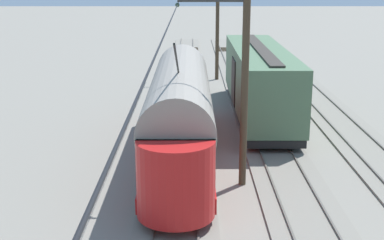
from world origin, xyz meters
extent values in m
plane|color=gray|center=(0.00, 0.00, 0.00)|extent=(220.00, 220.00, 0.00)
cube|color=slate|center=(-4.39, 0.00, 0.05)|extent=(2.80, 80.00, 0.10)
cube|color=#59544C|center=(-3.68, 0.00, 0.14)|extent=(0.07, 80.00, 0.08)
cube|color=#59544C|center=(-5.11, 0.00, 0.14)|extent=(0.07, 80.00, 0.08)
cube|color=#2D2316|center=(-4.39, -32.00, 0.11)|extent=(2.50, 0.24, 0.08)
cube|color=#2D2316|center=(-4.39, -31.35, 0.11)|extent=(2.50, 0.24, 0.08)
cube|color=#2D2316|center=(-4.39, -30.70, 0.11)|extent=(2.50, 0.24, 0.08)
cube|color=#2D2316|center=(-4.39, -30.05, 0.11)|extent=(2.50, 0.24, 0.08)
cube|color=#2D2316|center=(-4.39, -29.40, 0.11)|extent=(2.50, 0.24, 0.08)
cube|color=slate|center=(0.00, 0.00, 0.05)|extent=(2.80, 80.00, 0.10)
cube|color=#59544C|center=(0.72, 0.00, 0.14)|extent=(0.07, 80.00, 0.08)
cube|color=#59544C|center=(-0.72, 0.00, 0.14)|extent=(0.07, 80.00, 0.08)
cube|color=#2D2316|center=(0.00, -32.00, 0.11)|extent=(2.50, 0.24, 0.08)
cube|color=#2D2316|center=(0.00, -31.35, 0.11)|extent=(2.50, 0.24, 0.08)
cube|color=#2D2316|center=(0.00, -30.70, 0.11)|extent=(2.50, 0.24, 0.08)
cube|color=#2D2316|center=(0.00, -30.05, 0.11)|extent=(2.50, 0.24, 0.08)
cube|color=#2D2316|center=(0.00, -29.40, 0.11)|extent=(2.50, 0.24, 0.08)
cube|color=slate|center=(4.39, 0.00, 0.05)|extent=(2.80, 80.00, 0.10)
cube|color=#59544C|center=(5.11, 0.00, 0.14)|extent=(0.07, 80.00, 0.08)
cube|color=#59544C|center=(3.68, 0.00, 0.14)|extent=(0.07, 80.00, 0.08)
cube|color=#2D2316|center=(4.39, -32.00, 0.11)|extent=(2.50, 0.24, 0.08)
cube|color=#2D2316|center=(4.39, -31.35, 0.11)|extent=(2.50, 0.24, 0.08)
cube|color=#2D2316|center=(4.39, -30.70, 0.11)|extent=(2.50, 0.24, 0.08)
cube|color=#2D2316|center=(4.39, -30.05, 0.11)|extent=(2.50, 0.24, 0.08)
cube|color=#2D2316|center=(4.39, -29.40, 0.11)|extent=(2.50, 0.24, 0.08)
cube|color=red|center=(4.39, 3.83, 0.71)|extent=(2.65, 13.18, 0.55)
cube|color=red|center=(4.39, 3.83, 1.46)|extent=(2.55, 13.18, 0.95)
cube|color=beige|center=(4.39, 3.83, 2.46)|extent=(2.55, 13.18, 1.05)
cylinder|color=gray|center=(4.39, 3.83, 2.98)|extent=(2.65, 12.92, 2.65)
cylinder|color=red|center=(4.39, -2.71, 1.70)|extent=(2.55, 2.55, 2.55)
cylinder|color=red|center=(4.39, 10.38, 1.70)|extent=(2.55, 2.55, 2.55)
cube|color=black|center=(4.39, -3.84, 2.72)|extent=(1.63, 0.08, 0.36)
cube|color=black|center=(4.39, -3.88, 2.41)|extent=(1.73, 0.06, 0.80)
cube|color=black|center=(3.10, 3.83, 2.46)|extent=(0.04, 11.07, 0.80)
cube|color=black|center=(5.69, 3.83, 2.46)|extent=(0.04, 11.07, 0.80)
cylinder|color=silver|center=(4.39, -3.97, 1.46)|extent=(0.24, 0.06, 0.24)
cube|color=gray|center=(4.39, -3.90, 0.53)|extent=(1.94, 0.12, 0.20)
cylinder|color=black|center=(4.39, 8.34, 5.18)|extent=(0.07, 5.08, 1.82)
cylinder|color=black|center=(3.68, -0.38, 0.56)|extent=(0.10, 0.76, 0.76)
cylinder|color=black|center=(5.11, -0.38, 0.56)|extent=(0.10, 0.76, 0.76)
cylinder|color=black|center=(3.68, 8.05, 0.56)|extent=(0.10, 0.76, 0.76)
cylinder|color=black|center=(5.11, 8.05, 0.56)|extent=(0.10, 0.76, 0.76)
cube|color=#4C6B4C|center=(0.00, -3.51, 2.33)|extent=(2.90, 13.93, 3.20)
cube|color=#332D28|center=(0.00, -3.51, 3.99)|extent=(0.70, 12.54, 0.08)
cube|color=black|center=(0.00, -3.51, 0.53)|extent=(2.70, 13.93, 0.36)
cube|color=black|center=(1.48, -3.51, 2.07)|extent=(0.06, 2.20, 2.56)
cylinder|color=black|center=(0.72, 1.36, 0.60)|extent=(0.10, 0.84, 0.84)
cylinder|color=black|center=(-0.72, 1.36, 0.60)|extent=(0.10, 0.84, 0.84)
cylinder|color=black|center=(0.72, -8.39, 0.60)|extent=(0.10, 0.84, 0.84)
cylinder|color=black|center=(-0.72, -8.39, 0.60)|extent=(0.10, 0.84, 0.84)
cylinder|color=#423323|center=(1.88, -14.60, 3.74)|extent=(0.28, 0.28, 7.49)
cylinder|color=#423323|center=(1.88, 6.77, 3.74)|extent=(0.28, 0.28, 7.49)
cylinder|color=#2D2D2D|center=(3.14, 6.77, 7.09)|extent=(2.51, 0.10, 0.10)
sphere|color=#334733|center=(4.39, 6.77, 6.94)|extent=(0.16, 0.16, 0.16)
cylinder|color=black|center=(4.39, 17.46, 6.94)|extent=(0.03, 68.13, 0.03)
camera|label=1|loc=(3.90, 26.19, 8.04)|focal=49.41mm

